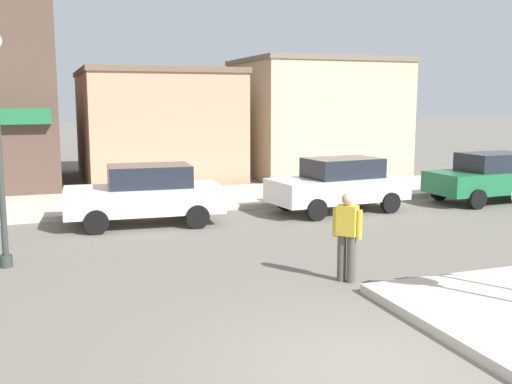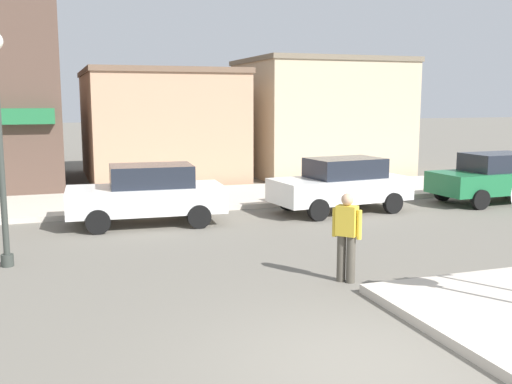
# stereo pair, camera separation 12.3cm
# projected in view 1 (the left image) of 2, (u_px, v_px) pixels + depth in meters

# --- Properties ---
(ground_plane) EXTENTS (160.00, 160.00, 0.00)m
(ground_plane) POSITION_uv_depth(u_px,v_px,m) (370.00, 366.00, 7.36)
(ground_plane) COLOR #6B665B
(kerb_far) EXTENTS (80.00, 4.00, 0.15)m
(kerb_far) POSITION_uv_depth(u_px,v_px,m) (168.00, 200.00, 18.96)
(kerb_far) COLOR beige
(kerb_far) RESTS_ON ground
(parked_car_nearest) EXTENTS (4.10, 2.07, 1.56)m
(parked_car_nearest) POSITION_uv_depth(u_px,v_px,m) (146.00, 194.00, 15.51)
(parked_car_nearest) COLOR white
(parked_car_nearest) RESTS_ON ground
(parked_car_second) EXTENTS (4.16, 2.21, 1.56)m
(parked_car_second) POSITION_uv_depth(u_px,v_px,m) (339.00, 184.00, 17.29)
(parked_car_second) COLOR white
(parked_car_second) RESTS_ON ground
(parked_car_third) EXTENTS (4.07, 2.00, 1.56)m
(parked_car_third) POSITION_uv_depth(u_px,v_px,m) (491.00, 177.00, 18.92)
(parked_car_third) COLOR #1E6B3D
(parked_car_third) RESTS_ON ground
(pedestrian_crossing_near) EXTENTS (0.43, 0.47, 1.61)m
(pedestrian_crossing_near) POSITION_uv_depth(u_px,v_px,m) (347.00, 234.00, 10.62)
(pedestrian_crossing_near) COLOR #4C473D
(pedestrian_crossing_near) RESTS_ON ground
(building_storefront_left_near) EXTENTS (5.85, 7.50, 4.37)m
(building_storefront_left_near) POSITION_uv_depth(u_px,v_px,m) (155.00, 125.00, 24.46)
(building_storefront_left_near) COLOR tan
(building_storefront_left_near) RESTS_ON ground
(building_storefront_left_mid) EXTENTS (6.52, 5.77, 4.93)m
(building_storefront_left_mid) POSITION_uv_depth(u_px,v_px,m) (316.00, 117.00, 26.13)
(building_storefront_left_mid) COLOR tan
(building_storefront_left_mid) RESTS_ON ground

